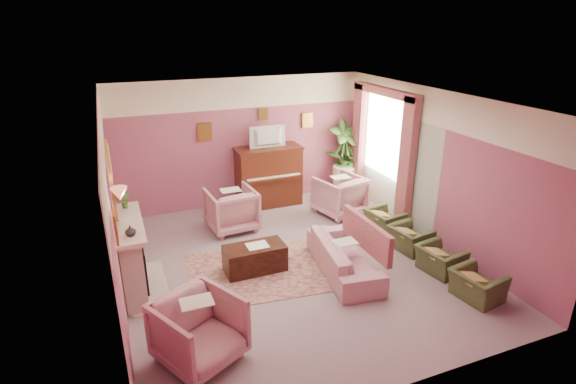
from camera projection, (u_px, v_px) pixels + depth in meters
name	position (u px, v px, depth m)	size (l,w,h in m)	color
floor	(294.00, 264.00, 7.70)	(5.50, 6.00, 0.01)	gray
ceiling	(295.00, 100.00, 6.69)	(5.50, 6.00, 0.01)	white
wall_back	(242.00, 143.00, 9.79)	(5.50, 0.02, 2.80)	#814364
wall_front	(407.00, 283.00, 4.59)	(5.50, 0.02, 2.80)	#814364
wall_left	(112.00, 213.00, 6.23)	(0.02, 6.00, 2.80)	#814364
wall_right	(434.00, 168.00, 8.15)	(0.02, 6.00, 2.80)	#814364
picture_rail_band	(240.00, 93.00, 9.39)	(5.50, 0.01, 0.65)	#FFF3CE
stripe_panel	(391.00, 165.00, 9.39)	(0.01, 3.00, 2.15)	#B2BEA2
fireplace_surround	(131.00, 258.00, 6.77)	(0.30, 1.40, 1.10)	beige
fireplace_inset	(139.00, 266.00, 6.86)	(0.18, 0.72, 0.68)	black
fire_ember	(143.00, 275.00, 6.94)	(0.06, 0.54, 0.10)	#FF5720
mantel_shelf	(128.00, 224.00, 6.57)	(0.40, 1.55, 0.07)	beige
hearth	(149.00, 286.00, 7.03)	(0.55, 1.50, 0.02)	beige
mirror_frame	(112.00, 181.00, 6.28)	(0.04, 0.72, 1.20)	#A97D2F
mirror_glass	(113.00, 181.00, 6.29)	(0.01, 0.60, 1.06)	white
sconce_shade	(119.00, 194.00, 5.33)	(0.20, 0.20, 0.16)	#DE865B
piano	(269.00, 177.00, 9.95)	(1.40, 0.60, 1.30)	#461C10
piano_keyshelf	(274.00, 179.00, 9.63)	(1.30, 0.12, 0.06)	#461C10
piano_keys	(274.00, 177.00, 9.61)	(1.20, 0.08, 0.02)	beige
piano_top	(268.00, 148.00, 9.72)	(1.45, 0.65, 0.04)	#461C10
television	(269.00, 136.00, 9.57)	(0.80, 0.12, 0.48)	black
print_back_left	(205.00, 132.00, 9.36)	(0.30, 0.03, 0.38)	#A97D2F
print_back_right	(307.00, 120.00, 10.16)	(0.26, 0.03, 0.34)	#A97D2F
print_back_mid	(263.00, 114.00, 9.71)	(0.22, 0.03, 0.26)	#A97D2F
print_left_wall	(116.00, 227.00, 5.09)	(0.03, 0.28, 0.36)	#A97D2F
window_blind	(385.00, 133.00, 9.36)	(0.03, 1.40, 1.80)	beige
curtain_left	(407.00, 164.00, 8.68)	(0.16, 0.34, 2.60)	#994B50
curtain_right	(358.00, 142.00, 10.28)	(0.16, 0.34, 2.60)	#994B50
pelmet	(385.00, 92.00, 9.03)	(0.16, 2.20, 0.16)	#994B50
mantel_plant	(125.00, 200.00, 6.99)	(0.16, 0.16, 0.28)	#397028
mantel_vase	(130.00, 231.00, 6.11)	(0.16, 0.16, 0.16)	#FFF3CE
area_rug	(264.00, 270.00, 7.48)	(2.50, 1.80, 0.01)	#9B6559
coffee_table	(255.00, 258.00, 7.42)	(1.00, 0.50, 0.45)	black
table_paper	(257.00, 245.00, 7.36)	(0.35, 0.28, 0.01)	white
sofa	(344.00, 251.00, 7.35)	(0.63, 1.88, 0.76)	#C98C92
sofa_throw	(366.00, 234.00, 7.41)	(0.10, 1.43, 0.52)	#994B50
floral_armchair_left	(231.00, 207.00, 8.82)	(0.89, 0.89, 0.93)	#C98C92
floral_armchair_right	(340.00, 193.00, 9.53)	(0.89, 0.89, 0.93)	#C98C92
floral_armchair_front	(199.00, 327.00, 5.38)	(0.89, 0.89, 0.93)	#C98C92
olive_chair_a	(478.00, 281.00, 6.64)	(0.48, 0.69, 0.60)	#444F2A
olive_chair_b	(441.00, 256.00, 7.35)	(0.48, 0.69, 0.60)	#444F2A
olive_chair_c	(410.00, 235.00, 8.06)	(0.48, 0.69, 0.60)	#444F2A
olive_chair_d	(385.00, 217.00, 8.77)	(0.48, 0.69, 0.60)	#444F2A
side_table	(343.00, 180.00, 10.66)	(0.52, 0.52, 0.70)	beige
side_plant_big	(344.00, 159.00, 10.47)	(0.30, 0.30, 0.34)	#397028
side_plant_small	(351.00, 161.00, 10.43)	(0.16, 0.16, 0.28)	#397028
palm_pot	(343.00, 186.00, 10.77)	(0.34, 0.34, 0.34)	brown
palm_plant	(344.00, 151.00, 10.45)	(0.76, 0.76, 1.44)	#397028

